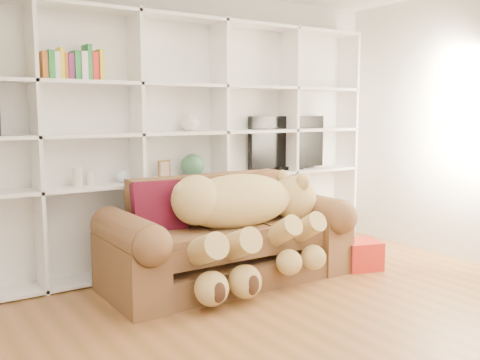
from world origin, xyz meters
TOP-DOWN VIEW (x-y plane):
  - floor at (0.00, 0.00)m, footprint 5.00×5.00m
  - wall_back at (0.00, 2.50)m, footprint 5.00×0.02m
  - bookshelf at (-0.24, 2.36)m, footprint 4.43×0.35m
  - sofa at (0.13, 1.68)m, footprint 2.19×0.95m
  - teddy_bear at (0.20, 1.49)m, footprint 1.61×0.89m
  - throw_pillow at (-0.45, 1.83)m, footprint 0.48×0.31m
  - gift_box at (1.39, 1.26)m, footprint 0.42×0.41m
  - tv at (1.35, 2.35)m, footprint 1.00×0.18m
  - picture_frame at (-0.17, 2.30)m, footprint 0.14×0.06m
  - green_vase at (0.14, 2.30)m, footprint 0.23×0.23m
  - figurine_tall at (-0.99, 2.30)m, footprint 0.10×0.10m
  - figurine_short at (-0.88, 2.30)m, footprint 0.08×0.08m
  - snow_globe at (-0.59, 2.30)m, footprint 0.12×0.12m
  - shelf_vase at (0.12, 2.30)m, footprint 0.22×0.22m

SIDE VIEW (x-z plane):
  - floor at x=0.00m, z-range 0.00..0.00m
  - gift_box at x=1.39m, z-range 0.00..0.27m
  - sofa at x=0.13m, z-range -0.11..0.81m
  - teddy_bear at x=0.20m, z-range 0.17..1.10m
  - throw_pillow at x=-0.45m, z-range 0.46..0.93m
  - figurine_short at x=-0.88m, z-range 0.86..0.99m
  - snow_globe at x=-0.59m, z-range 0.87..0.99m
  - figurine_tall at x=-0.99m, z-range 0.86..1.03m
  - picture_frame at x=-0.17m, z-range 0.87..1.05m
  - green_vase at x=0.14m, z-range 0.86..1.09m
  - tv at x=1.35m, z-range 0.86..1.45m
  - bookshelf at x=-0.24m, z-range 0.11..2.51m
  - wall_back at x=0.00m, z-range 0.00..2.70m
  - shelf_vase at x=0.12m, z-range 1.31..1.51m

